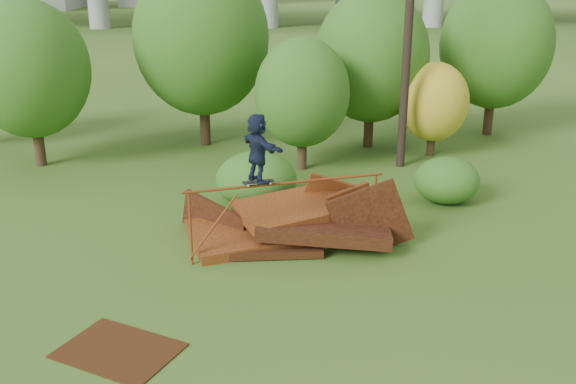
{
  "coord_description": "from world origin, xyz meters",
  "views": [
    {
      "loc": [
        -1.49,
        -11.6,
        6.43
      ],
      "look_at": [
        -0.8,
        2.0,
        1.6
      ],
      "focal_mm": 40.0,
      "sensor_mm": 36.0,
      "label": 1
    }
  ],
  "objects_px": {
    "utility_pole": "(408,30)",
    "scrap_pile": "(293,224)",
    "skater": "(258,148)",
    "flat_plate": "(119,350)"
  },
  "relations": [
    {
      "from": "skater",
      "to": "utility_pole",
      "type": "bearing_deg",
      "value": -66.66
    },
    {
      "from": "skater",
      "to": "flat_plate",
      "type": "xyz_separation_m",
      "value": [
        -2.52,
        -3.81,
        -2.61
      ]
    },
    {
      "from": "flat_plate",
      "to": "scrap_pile",
      "type": "bearing_deg",
      "value": 54.74
    },
    {
      "from": "skater",
      "to": "flat_plate",
      "type": "bearing_deg",
      "value": 114.88
    },
    {
      "from": "scrap_pile",
      "to": "utility_pole",
      "type": "bearing_deg",
      "value": 56.18
    },
    {
      "from": "skater",
      "to": "utility_pole",
      "type": "relative_size",
      "value": 0.18
    },
    {
      "from": "utility_pole",
      "to": "scrap_pile",
      "type": "bearing_deg",
      "value": -123.82
    },
    {
      "from": "skater",
      "to": "utility_pole",
      "type": "xyz_separation_m",
      "value": [
        4.82,
        6.89,
        1.88
      ]
    },
    {
      "from": "flat_plate",
      "to": "utility_pole",
      "type": "height_order",
      "value": "utility_pole"
    },
    {
      "from": "flat_plate",
      "to": "utility_pole",
      "type": "relative_size",
      "value": 0.23
    }
  ]
}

